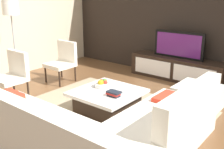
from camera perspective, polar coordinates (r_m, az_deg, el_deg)
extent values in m
plane|color=brown|center=(4.37, -0.79, -8.79)|extent=(14.00, 14.00, 0.00)
cube|color=black|center=(6.26, 15.47, 11.96)|extent=(6.40, 0.12, 2.80)
cube|color=beige|center=(6.57, -22.15, 11.55)|extent=(0.12, 5.20, 2.80)
cube|color=tan|center=(4.42, -1.80, -8.37)|extent=(2.97, 2.54, 0.01)
cube|color=black|center=(6.20, 13.49, 1.21)|extent=(2.13, 0.47, 0.50)
cube|color=white|center=(6.21, 8.45, 1.53)|extent=(0.90, 0.01, 0.35)
cube|color=white|center=(5.80, 16.78, -0.18)|extent=(0.90, 0.01, 0.35)
cube|color=black|center=(6.07, 13.85, 6.10)|extent=(1.14, 0.05, 0.58)
cube|color=#591E66|center=(6.05, 13.73, 6.06)|extent=(1.03, 0.01, 0.49)
cube|color=silver|center=(3.34, -12.80, -13.82)|extent=(2.54, 0.85, 0.44)
cube|color=silver|center=(2.98, -18.42, -9.15)|extent=(2.54, 0.18, 0.41)
cube|color=silver|center=(3.67, 10.87, -10.72)|extent=(0.85, 1.51, 0.44)
cube|color=silver|center=(3.36, 16.32, -5.84)|extent=(0.18, 1.51, 0.41)
cube|color=red|center=(3.77, -20.43, -5.19)|extent=(0.36, 0.20, 0.22)
cube|color=red|center=(3.87, 13.75, -5.28)|extent=(0.60, 0.44, 0.06)
cube|color=black|center=(4.43, -0.97, -6.07)|extent=(0.79, 0.81, 0.33)
cube|color=white|center=(4.35, -0.98, -3.77)|extent=(0.99, 1.01, 0.05)
cylinder|color=black|center=(5.00, -21.30, -4.16)|extent=(0.04, 0.04, 0.38)
cylinder|color=black|center=(5.59, -20.01, -1.79)|extent=(0.04, 0.04, 0.38)
cylinder|color=black|center=(5.21, -17.27, -2.90)|extent=(0.04, 0.04, 0.38)
cube|color=silver|center=(5.24, -20.84, -0.96)|extent=(0.55, 0.51, 0.08)
cube|color=silver|center=(5.27, -19.17, 2.34)|extent=(0.55, 0.08, 0.45)
cylinder|color=#A5A5AA|center=(6.23, -19.10, -1.51)|extent=(0.28, 0.28, 0.02)
cylinder|color=#A5A5AA|center=(6.04, -19.78, 4.99)|extent=(0.03, 0.03, 1.42)
cylinder|color=white|center=(5.93, -20.65, 13.23)|extent=(0.33, 0.33, 0.32)
cube|color=silver|center=(4.78, 17.60, -4.64)|extent=(0.70, 0.70, 0.40)
cylinder|color=silver|center=(4.51, -1.93, -2.19)|extent=(0.28, 0.28, 0.07)
sphere|color=#B23326|center=(4.47, -1.41, -1.70)|extent=(0.07, 0.07, 0.07)
sphere|color=#4C8C33|center=(4.52, -1.56, -1.46)|extent=(0.09, 0.09, 0.09)
sphere|color=#B23326|center=(4.53, -2.24, -1.43)|extent=(0.08, 0.08, 0.08)
sphere|color=gold|center=(4.45, -2.40, -1.73)|extent=(0.10, 0.10, 0.10)
cylinder|color=black|center=(6.03, -13.82, 0.15)|extent=(0.04, 0.04, 0.38)
cylinder|color=black|center=(5.69, -11.01, -0.70)|extent=(0.04, 0.04, 0.38)
cylinder|color=black|center=(6.30, -10.61, 1.09)|extent=(0.04, 0.04, 0.38)
cylinder|color=black|center=(5.98, -7.76, 0.34)|extent=(0.04, 0.04, 0.38)
cube|color=silver|center=(5.94, -10.91, 1.99)|extent=(0.53, 0.53, 0.08)
cube|color=silver|center=(6.02, -9.43, 4.87)|extent=(0.53, 0.08, 0.45)
cube|color=#1E232D|center=(4.12, 0.34, -4.45)|extent=(0.19, 0.11, 0.03)
cube|color=maroon|center=(4.11, 0.26, -4.07)|extent=(0.20, 0.12, 0.03)
cube|color=#1E232D|center=(4.11, 0.42, -3.69)|extent=(0.22, 0.14, 0.02)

